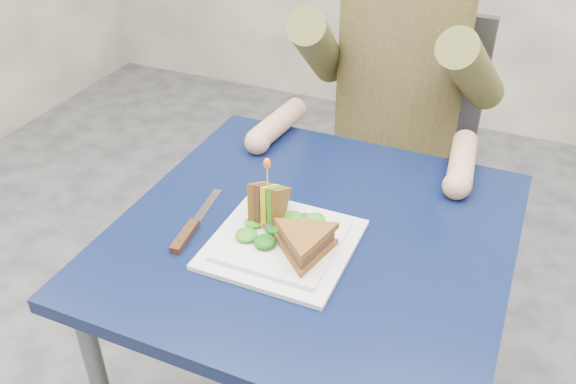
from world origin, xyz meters
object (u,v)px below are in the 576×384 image
at_px(sandwich_upright, 268,204).
at_px(fork, 253,211).
at_px(chair, 399,146).
at_px(diner, 402,39).
at_px(knife, 189,230).
at_px(sandwich_flat, 305,243).
at_px(plate, 282,242).
at_px(table, 313,261).

height_order(sandwich_upright, fork, sandwich_upright).
height_order(chair, sandwich_upright, chair).
bearing_deg(chair, diner, -90.00).
distance_m(diner, knife, 0.76).
bearing_deg(sandwich_flat, sandwich_upright, 146.23).
relative_size(diner, knife, 3.36).
distance_m(sandwich_flat, fork, 0.19).
distance_m(plate, knife, 0.19).
height_order(diner, knife, diner).
relative_size(chair, fork, 5.18).
relative_size(table, fork, 4.18).
xyz_separation_m(diner, sandwich_upright, (-0.09, -0.63, -0.13)).
distance_m(diner, sandwich_flat, 0.71).
xyz_separation_m(sandwich_upright, knife, (-0.13, -0.08, -0.05)).
height_order(chair, diner, diner).
distance_m(table, plate, 0.12).
bearing_deg(diner, sandwich_upright, -97.72).
distance_m(plate, sandwich_flat, 0.07).
bearing_deg(chair, plate, -92.58).
xyz_separation_m(sandwich_flat, sandwich_upright, (-0.10, 0.07, 0.01)).
bearing_deg(diner, chair, 90.00).
xyz_separation_m(chair, fork, (-0.14, -0.71, 0.19)).
bearing_deg(knife, table, 25.77).
xyz_separation_m(diner, knife, (-0.22, -0.71, -0.18)).
relative_size(table, plate, 2.88).
distance_m(chair, sandwich_upright, 0.78).
bearing_deg(diner, plate, -93.01).
xyz_separation_m(table, knife, (-0.22, -0.11, 0.09)).
height_order(plate, sandwich_flat, sandwich_flat).
bearing_deg(fork, table, -2.07).
bearing_deg(chair, table, -90.00).
height_order(plate, sandwich_upright, sandwich_upright).
relative_size(chair, sandwich_upright, 6.48).
bearing_deg(sandwich_flat, fork, 146.95).
bearing_deg(sandwich_upright, fork, 148.48).
relative_size(fork, knife, 0.81).
height_order(table, plate, plate).
bearing_deg(chair, knife, -104.90).
distance_m(plate, sandwich_upright, 0.08).
distance_m(diner, plate, 0.70).
bearing_deg(plate, table, 63.42).
height_order(plate, fork, plate).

